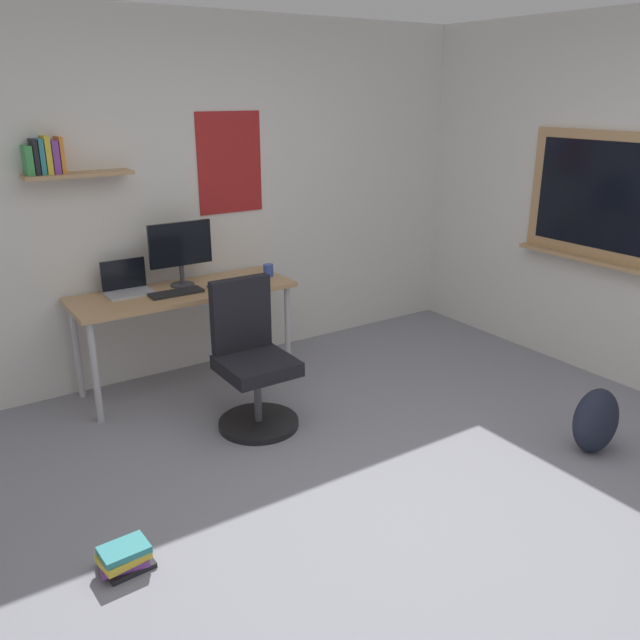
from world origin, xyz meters
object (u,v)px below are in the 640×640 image
object	(u,v)px
keyboard	(176,293)
desk	(184,300)
office_chair	(252,365)
monitor_primary	(181,249)
coffee_mug	(268,270)
laptop	(127,286)
backpack	(596,420)
book_stack_on_floor	(125,558)
computer_mouse	(213,285)

from	to	relation	value
keyboard	desk	bearing A→B (deg)	42.53
office_chair	keyboard	bearing A→B (deg)	105.40
monitor_primary	coffee_mug	world-z (taller)	monitor_primary
laptop	keyboard	bearing A→B (deg)	-37.75
desk	backpack	bearing A→B (deg)	-53.62
coffee_mug	book_stack_on_floor	bearing A→B (deg)	-135.53
laptop	coffee_mug	world-z (taller)	laptop
desk	backpack	world-z (taller)	desk
desk	coffee_mug	xyz separation A→B (m)	(0.68, -0.02, 0.12)
office_chair	laptop	world-z (taller)	laptop
backpack	keyboard	bearing A→B (deg)	128.55
keyboard	coffee_mug	bearing A→B (deg)	3.78
desk	laptop	size ratio (longest dim) A/B	5.03
office_chair	computer_mouse	size ratio (longest dim) A/B	9.13
monitor_primary	backpack	distance (m)	2.94
office_chair	laptop	bearing A→B (deg)	116.86
coffee_mug	office_chair	bearing A→B (deg)	-126.11
computer_mouse	coffee_mug	xyz separation A→B (m)	(0.48, 0.05, 0.03)
desk	coffee_mug	world-z (taller)	coffee_mug
monitor_primary	coffee_mug	xyz separation A→B (m)	(0.64, -0.11, -0.22)
computer_mouse	coffee_mug	distance (m)	0.48
monitor_primary	computer_mouse	xyz separation A→B (m)	(0.16, -0.16, -0.25)
keyboard	backpack	distance (m)	2.82
monitor_primary	backpack	bearing A→B (deg)	-55.35
keyboard	book_stack_on_floor	distance (m)	2.01
laptop	backpack	world-z (taller)	laptop
desk	monitor_primary	xyz separation A→B (m)	(0.04, 0.09, 0.34)
office_chair	computer_mouse	world-z (taller)	office_chair
monitor_primary	book_stack_on_floor	bearing A→B (deg)	-120.86
laptop	book_stack_on_floor	size ratio (longest dim) A/B	1.28
laptop	coffee_mug	size ratio (longest dim) A/B	3.37
desk	computer_mouse	size ratio (longest dim) A/B	14.98
laptop	computer_mouse	world-z (taller)	laptop
office_chair	book_stack_on_floor	xyz separation A→B (m)	(-1.15, -0.91, -0.35)
keyboard	coffee_mug	xyz separation A→B (m)	(0.76, 0.05, 0.04)
laptop	book_stack_on_floor	distance (m)	2.09
keyboard	monitor_primary	bearing A→B (deg)	54.35
keyboard	book_stack_on_floor	world-z (taller)	keyboard
coffee_mug	computer_mouse	bearing A→B (deg)	-174.02
monitor_primary	computer_mouse	bearing A→B (deg)	-44.96
computer_mouse	backpack	distance (m)	2.66
coffee_mug	backpack	bearing A→B (deg)	-66.36
book_stack_on_floor	laptop	bearing A→B (deg)	69.67
desk	keyboard	bearing A→B (deg)	-137.47
laptop	keyboard	world-z (taller)	laptop
backpack	office_chair	bearing A→B (deg)	136.52
laptop	monitor_primary	bearing A→B (deg)	-7.06
desk	backpack	size ratio (longest dim) A/B	3.84
laptop	backpack	size ratio (longest dim) A/B	0.76
book_stack_on_floor	office_chair	bearing A→B (deg)	38.41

